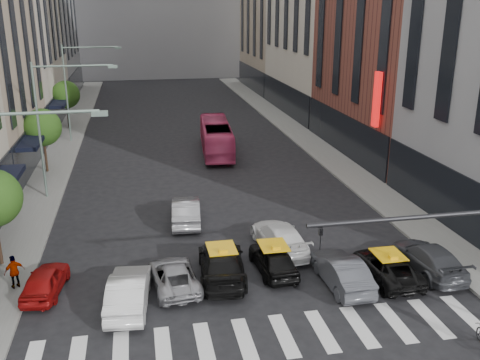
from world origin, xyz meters
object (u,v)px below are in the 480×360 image
car_white_front (129,291)px  pedestrian_far (14,272)px  streetlamp_mid (52,112)px  car_red (45,281)px  streetlamp_far (76,80)px  taxi_left (222,263)px  bus (216,137)px  taxi_center (273,259)px

car_white_front → pedestrian_far: 5.68m
streetlamp_mid → car_red: streetlamp_mid is taller
streetlamp_mid → streetlamp_far: 16.00m
taxi_left → streetlamp_far: bearing=-67.6°
streetlamp_mid → car_red: 14.25m
bus → streetlamp_far: bearing=-23.5°
taxi_center → pedestrian_far: pedestrian_far is taller
car_white_front → taxi_left: (4.38, 1.80, 0.01)m
car_red → pedestrian_far: (-1.39, 0.55, 0.31)m
streetlamp_far → pedestrian_far: 29.10m
taxi_left → pedestrian_far: pedestrian_far is taller
streetlamp_far → bus: bearing=-28.3°
streetlamp_mid → car_white_front: bearing=-73.1°
car_red → pedestrian_far: pedestrian_far is taller
pedestrian_far → taxi_left: bearing=146.1°
taxi_center → pedestrian_far: 12.11m
streetlamp_mid → taxi_center: 18.29m
car_white_front → bus: size_ratio=0.45×
car_white_front → taxi_center: car_white_front is taller
streetlamp_far → bus: size_ratio=0.87×
taxi_left → taxi_center: (2.58, 0.12, -0.07)m
taxi_left → pedestrian_far: bearing=1.5°
streetlamp_mid → bus: 16.04m
streetlamp_mid → taxi_center: bearing=-48.8°
streetlamp_far → pedestrian_far: streetlamp_far is taller
car_red → bus: size_ratio=0.37×
streetlamp_far → taxi_left: (8.97, -29.31, -5.13)m
streetlamp_far → streetlamp_mid: bearing=-90.0°
car_red → taxi_left: 8.12m
car_red → taxi_center: taxi_center is taller
streetlamp_mid → pedestrian_far: 13.62m
taxi_left → bus: (3.21, 22.75, 0.66)m
streetlamp_mid → car_red: size_ratio=2.38×
streetlamp_far → pedestrian_far: (-0.55, -28.67, -4.95)m
car_white_front → bus: (7.59, 24.55, 0.67)m
taxi_left → bus: 22.98m
pedestrian_far → bus: bearing=-150.0°
car_red → pedestrian_far: 1.52m
car_red → bus: (11.33, 22.65, 0.79)m
taxi_left → car_white_front: bearing=27.7°
taxi_left → taxi_center: taxi_left is taller
car_red → taxi_left: bearing=-173.0°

